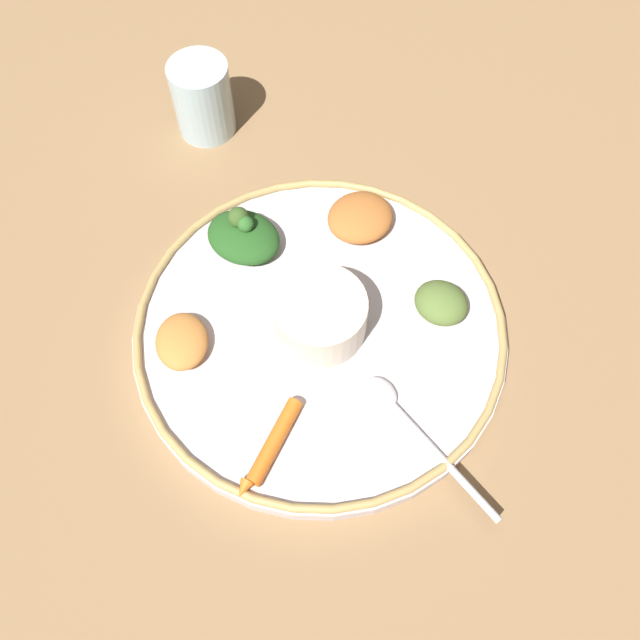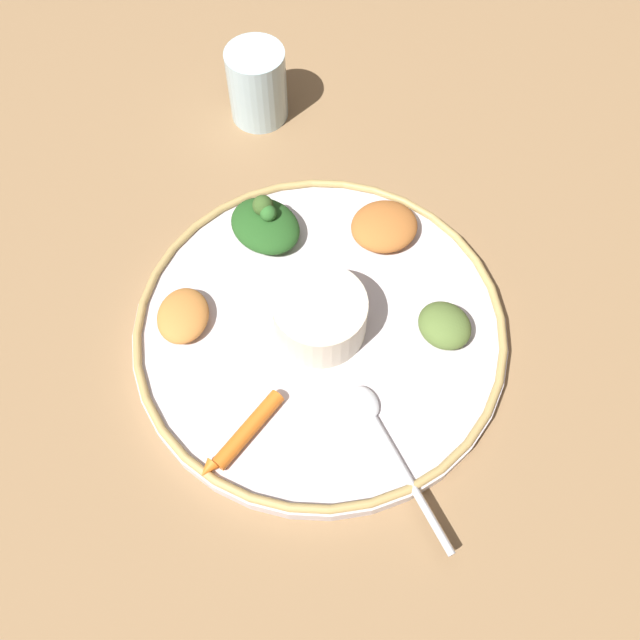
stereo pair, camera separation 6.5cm
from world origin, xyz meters
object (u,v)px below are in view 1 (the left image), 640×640
(carrot_near_spoon, at_px, (266,446))
(drinking_glass, at_px, (203,102))
(center_bowl, at_px, (320,315))
(spoon, at_px, (410,423))
(greens_pile, at_px, (243,236))

(carrot_near_spoon, bearing_deg, drinking_glass, 120.89)
(center_bowl, distance_m, spoon, 0.13)
(center_bowl, height_order, drinking_glass, drinking_glass)
(carrot_near_spoon, relative_size, drinking_glass, 1.11)
(center_bowl, relative_size, greens_pile, 1.01)
(greens_pile, xyz_separation_m, drinking_glass, (-0.11, 0.15, 0.00))
(spoon, bearing_deg, carrot_near_spoon, -151.52)
(center_bowl, xyz_separation_m, drinking_glass, (-0.21, 0.22, -0.00))
(greens_pile, height_order, carrot_near_spoon, greens_pile)
(spoon, bearing_deg, drinking_glass, 138.30)
(center_bowl, bearing_deg, carrot_near_spoon, -92.39)
(center_bowl, relative_size, carrot_near_spoon, 0.90)
(drinking_glass, bearing_deg, center_bowl, -45.67)
(greens_pile, bearing_deg, spoon, -32.23)
(spoon, relative_size, greens_pile, 1.70)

